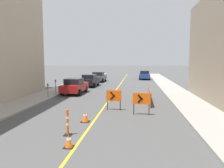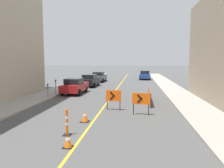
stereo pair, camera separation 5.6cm
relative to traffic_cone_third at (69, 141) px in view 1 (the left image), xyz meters
The scene contains 15 objects.
lane_stripe 18.98m from the traffic_cone_third, 89.26° to the left, with size 0.12×57.18×0.01m.
sidewalk_left 19.99m from the traffic_cone_third, 108.30° to the left, with size 2.71×57.18×0.13m.
sidewalk_right 20.15m from the traffic_cone_third, 70.38° to the left, with size 2.71×57.18×0.13m.
traffic_cone_third is the anchor object (origin of this frame).
traffic_cone_fourth 3.60m from the traffic_cone_third, 93.26° to the left, with size 0.47×0.47×0.56m.
delineator_post_rear 1.46m from the traffic_cone_third, 109.44° to the left, with size 0.35×0.35×1.22m.
arrow_barricade_primary 6.78m from the traffic_cone_third, 80.89° to the left, with size 1.04×0.12×1.38m.
arrow_barricade_secondary 6.29m from the traffic_cone_third, 62.14° to the left, with size 1.11×0.17×1.38m.
safety_mesh_fence 10.26m from the traffic_cone_third, 69.06° to the left, with size 0.12×4.18×1.07m.
parked_car_curb_near 14.14m from the traffic_cone_third, 105.23° to the left, with size 1.95×4.36×1.59m.
parked_car_curb_mid 20.36m from the traffic_cone_third, 99.99° to the left, with size 2.03×4.39×1.59m.
parked_car_curb_far 26.68m from the traffic_cone_third, 97.48° to the left, with size 2.04×4.39×1.59m.
parked_car_opposite_side 31.99m from the traffic_cone_third, 82.88° to the left, with size 1.93×4.31×1.59m.
parking_meter_near_curb 13.54m from the traffic_cone_third, 112.98° to the left, with size 0.12×0.11×1.43m.
parking_meter_far_curb 11.82m from the traffic_cone_third, 116.56° to the left, with size 0.12×0.11×1.25m.
Camera 1 is at (2.37, 1.63, 3.38)m, focal length 35.00 mm.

